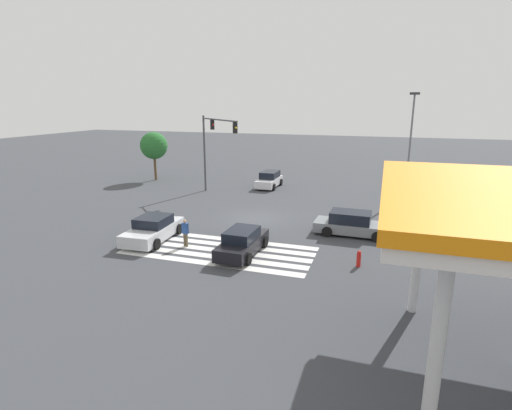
{
  "coord_description": "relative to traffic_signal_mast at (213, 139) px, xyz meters",
  "views": [
    {
      "loc": [
        8.58,
        -26.37,
        8.17
      ],
      "look_at": [
        0.0,
        0.0,
        1.01
      ],
      "focal_mm": 28.0,
      "sensor_mm": 36.0,
      "label": 1
    }
  ],
  "objects": [
    {
      "name": "crosswalk_markings",
      "position": [
        5.92,
        -12.66,
        -5.05
      ],
      "size": [
        10.69,
        4.4,
        0.01
      ],
      "rotation": [
        0.0,
        0.0,
        1.57
      ],
      "color": "silver",
      "rests_on": "ground_plane"
    },
    {
      "name": "fire_hydrant",
      "position": [
        13.61,
        -12.58,
        -4.63
      ],
      "size": [
        0.22,
        0.22,
        0.86
      ],
      "color": "red",
      "rests_on": "ground_plane"
    },
    {
      "name": "ground_plane",
      "position": [
        5.92,
        -5.92,
        -5.06
      ],
      "size": [
        153.34,
        153.34,
        0.0
      ],
      "primitive_type": "plane",
      "color": "#3D3F44"
    },
    {
      "name": "tree_corner_a",
      "position": [
        -8.96,
        4.76,
        -1.37
      ],
      "size": [
        2.86,
        2.86,
        5.14
      ],
      "color": "brown",
      "rests_on": "ground_plane"
    },
    {
      "name": "traffic_signal_mast",
      "position": [
        0.0,
        0.0,
        0.0
      ],
      "size": [
        5.4,
        5.4,
        7.0
      ],
      "rotation": [
        0.0,
        0.0,
        -0.79
      ],
      "color": "#47474C",
      "rests_on": "ground_plane"
    },
    {
      "name": "street_light_pole_a",
      "position": [
        16.45,
        5.16,
        0.25
      ],
      "size": [
        0.8,
        0.36,
        8.98
      ],
      "color": "slate",
      "rests_on": "ground_plane"
    },
    {
      "name": "car_2",
      "position": [
        7.35,
        -12.75,
        -4.38
      ],
      "size": [
        2.0,
        4.45,
        1.45
      ],
      "rotation": [
        0.0,
        0.0,
        1.54
      ],
      "color": "black",
      "rests_on": "ground_plane"
    },
    {
      "name": "car_3",
      "position": [
        3.75,
        5.01,
        -4.31
      ],
      "size": [
        1.97,
        4.17,
        1.56
      ],
      "rotation": [
        0.0,
        0.0,
        -1.58
      ],
      "color": "silver",
      "rests_on": "ground_plane"
    },
    {
      "name": "pedestrian",
      "position": [
        3.8,
        -12.66,
        -4.15
      ],
      "size": [
        0.41,
        0.32,
        1.63
      ],
      "rotation": [
        0.0,
        0.0,
        1.27
      ],
      "color": "brown",
      "rests_on": "ground_plane"
    },
    {
      "name": "car_1",
      "position": [
        1.39,
        -12.24,
        -4.38
      ],
      "size": [
        2.38,
        4.75,
        1.47
      ],
      "rotation": [
        0.0,
        0.0,
        -1.52
      ],
      "color": "silver",
      "rests_on": "ground_plane"
    },
    {
      "name": "car_0",
      "position": [
        12.85,
        -7.47,
        -4.36
      ],
      "size": [
        4.9,
        2.25,
        1.49
      ],
      "rotation": [
        0.0,
        0.0,
        -0.03
      ],
      "color": "gray",
      "rests_on": "ground_plane"
    }
  ]
}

